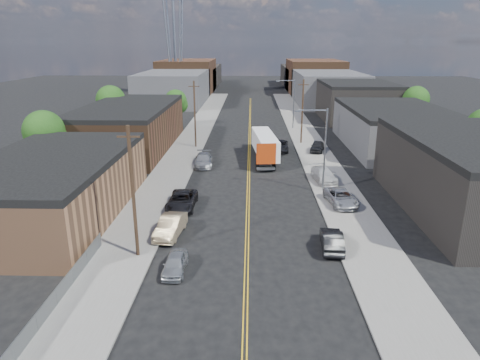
# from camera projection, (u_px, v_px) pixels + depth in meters

# --- Properties ---
(ground) EXTENTS (260.00, 260.00, 0.00)m
(ground) POSITION_uv_depth(u_px,v_px,m) (250.00, 129.00, 79.60)
(ground) COLOR black
(ground) RESTS_ON ground
(centerline) EXTENTS (0.32, 120.00, 0.01)m
(centerline) POSITION_uv_depth(u_px,v_px,m) (249.00, 148.00, 65.33)
(centerline) COLOR gold
(centerline) RESTS_ON ground
(sidewalk_left) EXTENTS (5.00, 140.00, 0.15)m
(sidewalk_left) POSITION_uv_depth(u_px,v_px,m) (187.00, 147.00, 65.55)
(sidewalk_left) COLOR slate
(sidewalk_left) RESTS_ON ground
(sidewalk_right) EXTENTS (5.00, 140.00, 0.15)m
(sidewalk_right) POSITION_uv_depth(u_px,v_px,m) (312.00, 148.00, 65.07)
(sidewalk_right) COLOR slate
(sidewalk_right) RESTS_ON ground
(warehouse_tan) EXTENTS (12.00, 22.00, 5.60)m
(warehouse_tan) POSITION_uv_depth(u_px,v_px,m) (52.00, 186.00, 39.24)
(warehouse_tan) COLOR #8C5F40
(warehouse_tan) RESTS_ON ground
(warehouse_brown) EXTENTS (12.00, 26.00, 6.60)m
(warehouse_brown) POSITION_uv_depth(u_px,v_px,m) (129.00, 127.00, 63.82)
(warehouse_brown) COLOR #452D1B
(warehouse_brown) RESTS_ON ground
(industrial_right_b) EXTENTS (14.00, 24.00, 6.10)m
(industrial_right_b) POSITION_uv_depth(u_px,v_px,m) (394.00, 127.00, 64.80)
(industrial_right_b) COLOR #3A3A3C
(industrial_right_b) RESTS_ON ground
(industrial_right_c) EXTENTS (14.00, 22.00, 7.60)m
(industrial_right_c) POSITION_uv_depth(u_px,v_px,m) (355.00, 100.00, 89.29)
(industrial_right_c) COLOR black
(industrial_right_c) RESTS_ON ground
(skyline_left_a) EXTENTS (16.00, 30.00, 8.00)m
(skyline_left_a) POSITION_uv_depth(u_px,v_px,m) (174.00, 88.00, 112.15)
(skyline_left_a) COLOR #3A3A3C
(skyline_left_a) RESTS_ON ground
(skyline_right_a) EXTENTS (16.00, 30.00, 8.00)m
(skyline_right_a) POSITION_uv_depth(u_px,v_px,m) (327.00, 88.00, 111.15)
(skyline_right_a) COLOR #3A3A3C
(skyline_right_a) RESTS_ON ground
(skyline_left_b) EXTENTS (16.00, 26.00, 10.00)m
(skyline_left_b) POSITION_uv_depth(u_px,v_px,m) (188.00, 76.00, 135.62)
(skyline_left_b) COLOR #452D1B
(skyline_left_b) RESTS_ON ground
(skyline_right_b) EXTENTS (16.00, 26.00, 10.00)m
(skyline_right_b) POSITION_uv_depth(u_px,v_px,m) (314.00, 77.00, 134.62)
(skyline_right_b) COLOR #452D1B
(skyline_right_b) RESTS_ON ground
(skyline_left_c) EXTENTS (16.00, 40.00, 7.00)m
(skyline_left_c) POSITION_uv_depth(u_px,v_px,m) (196.00, 76.00, 155.10)
(skyline_left_c) COLOR black
(skyline_left_c) RESTS_ON ground
(skyline_right_c) EXTENTS (16.00, 40.00, 7.00)m
(skyline_right_c) POSITION_uv_depth(u_px,v_px,m) (306.00, 77.00, 154.10)
(skyline_right_c) COLOR black
(skyline_right_c) RESTS_ON ground
(streetlight_near) EXTENTS (3.39, 0.25, 9.00)m
(streetlight_near) POSITION_uv_depth(u_px,v_px,m) (321.00, 144.00, 44.48)
(streetlight_near) COLOR gray
(streetlight_near) RESTS_ON ground
(streetlight_far) EXTENTS (3.39, 0.25, 9.00)m
(streetlight_far) POSITION_uv_depth(u_px,v_px,m) (292.00, 100.00, 77.77)
(streetlight_far) COLOR gray
(streetlight_far) RESTS_ON ground
(utility_pole_left_near) EXTENTS (1.60, 0.26, 10.00)m
(utility_pole_left_near) POSITION_uv_depth(u_px,v_px,m) (133.00, 192.00, 30.67)
(utility_pole_left_near) COLOR black
(utility_pole_left_near) RESTS_ON ground
(utility_pole_left_far) EXTENTS (1.60, 0.26, 10.00)m
(utility_pole_left_far) POSITION_uv_depth(u_px,v_px,m) (195.00, 114.00, 63.96)
(utility_pole_left_far) COLOR black
(utility_pole_left_far) RESTS_ON ground
(utility_pole_right) EXTENTS (1.60, 0.26, 10.00)m
(utility_pole_right) POSITION_uv_depth(u_px,v_px,m) (302.00, 111.00, 66.40)
(utility_pole_right) COLOR black
(utility_pole_right) RESTS_ON ground
(chainlink_fence) EXTENTS (0.05, 16.00, 1.22)m
(chainlink_fence) POSITION_uv_depth(u_px,v_px,m) (56.00, 297.00, 25.95)
(chainlink_fence) COLOR slate
(chainlink_fence) RESTS_ON ground
(tree_left_near) EXTENTS (4.85, 4.76, 7.91)m
(tree_left_near) POSITION_uv_depth(u_px,v_px,m) (45.00, 134.00, 50.07)
(tree_left_near) COLOR black
(tree_left_near) RESTS_ON ground
(tree_left_mid) EXTENTS (5.10, 5.04, 8.37)m
(tree_left_mid) POSITION_uv_depth(u_px,v_px,m) (111.00, 102.00, 73.75)
(tree_left_mid) COLOR black
(tree_left_mid) RESTS_ON ground
(tree_left_far) EXTENTS (4.35, 4.20, 6.97)m
(tree_left_far) POSITION_uv_depth(u_px,v_px,m) (176.00, 102.00, 80.44)
(tree_left_far) COLOR black
(tree_left_far) RESTS_ON ground
(tree_right_far) EXTENTS (4.85, 4.76, 7.91)m
(tree_right_far) POSITION_uv_depth(u_px,v_px,m) (416.00, 101.00, 77.25)
(tree_right_far) COLOR black
(tree_right_far) RESTS_ON ground
(semi_truck) EXTENTS (3.56, 14.30, 3.68)m
(semi_truck) POSITION_uv_depth(u_px,v_px,m) (265.00, 143.00, 58.86)
(semi_truck) COLOR silver
(semi_truck) RESTS_ON ground
(car_left_a) EXTENTS (1.53, 3.77, 1.28)m
(car_left_a) POSITION_uv_depth(u_px,v_px,m) (175.00, 264.00, 29.91)
(car_left_a) COLOR #ABAFB1
(car_left_a) RESTS_ON ground
(car_left_b) EXTENTS (2.24, 5.07, 1.62)m
(car_left_b) POSITION_uv_depth(u_px,v_px,m) (170.00, 226.00, 35.57)
(car_left_b) COLOR #9C8766
(car_left_b) RESTS_ON ground
(car_left_c) EXTENTS (2.62, 5.62, 1.56)m
(car_left_c) POSITION_uv_depth(u_px,v_px,m) (182.00, 201.00, 41.35)
(car_left_c) COLOR black
(car_left_c) RESTS_ON ground
(car_left_d) EXTENTS (2.55, 5.55, 1.57)m
(car_left_d) POSITION_uv_depth(u_px,v_px,m) (203.00, 160.00, 55.58)
(car_left_d) COLOR #96989A
(car_left_d) RESTS_ON ground
(car_right_oncoming) EXTENTS (1.90, 4.60, 1.48)m
(car_right_oncoming) POSITION_uv_depth(u_px,v_px,m) (332.00, 240.00, 33.21)
(car_right_oncoming) COLOR black
(car_right_oncoming) RESTS_ON ground
(car_right_lot_a) EXTENTS (3.04, 5.43, 1.43)m
(car_right_lot_a) POSITION_uv_depth(u_px,v_px,m) (341.00, 197.00, 41.97)
(car_right_lot_a) COLOR #A9AAAE
(car_right_lot_a) RESTS_ON sidewalk_right
(car_right_lot_b) EXTENTS (2.82, 5.37, 1.49)m
(car_right_lot_b) POSITION_uv_depth(u_px,v_px,m) (324.00, 175.00, 48.90)
(car_right_lot_b) COLOR #B5B5B5
(car_right_lot_b) RESTS_ON sidewalk_right
(car_right_lot_c) EXTENTS (2.82, 4.70, 1.50)m
(car_right_lot_c) POSITION_uv_depth(u_px,v_px,m) (317.00, 146.00, 62.29)
(car_right_lot_c) COLOR black
(car_right_lot_c) RESTS_ON sidewalk_right
(car_ahead_truck) EXTENTS (2.85, 5.63, 1.52)m
(car_ahead_truck) POSITION_uv_depth(u_px,v_px,m) (280.00, 146.00, 63.18)
(car_ahead_truck) COLOR black
(car_ahead_truck) RESTS_ON ground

